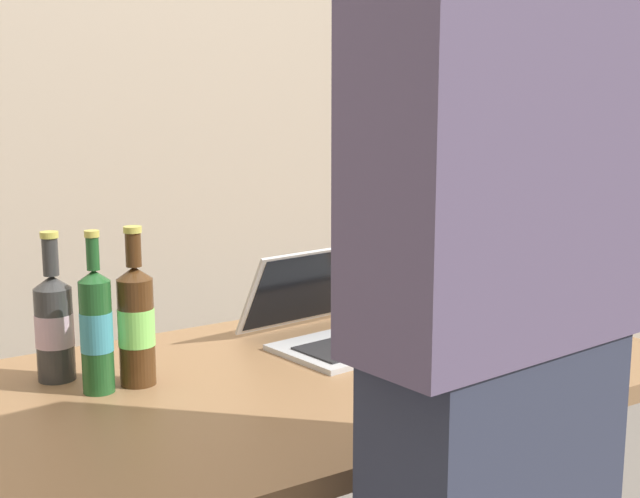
{
  "coord_description": "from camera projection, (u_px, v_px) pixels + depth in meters",
  "views": [
    {
      "loc": [
        -0.97,
        -1.44,
        1.31
      ],
      "look_at": [
        -0.01,
        0.0,
        0.99
      ],
      "focal_mm": 49.36,
      "sensor_mm": 36.0,
      "label": 1
    }
  ],
  "objects": [
    {
      "name": "beer_bottle_dark",
      "position": [
        136.0,
        322.0,
        1.69
      ],
      "size": [
        0.07,
        0.07,
        0.31
      ],
      "color": "#472B14",
      "rests_on": "desk"
    },
    {
      "name": "beer_bottle_brown",
      "position": [
        54.0,
        324.0,
        1.72
      ],
      "size": [
        0.08,
        0.08,
        0.3
      ],
      "color": "#333333",
      "rests_on": "desk"
    },
    {
      "name": "beer_bottle_amber",
      "position": [
        96.0,
        328.0,
        1.65
      ],
      "size": [
        0.06,
        0.06,
        0.31
      ],
      "color": "#1E5123",
      "rests_on": "desk"
    },
    {
      "name": "back_wall",
      "position": [
        155.0,
        88.0,
        2.38
      ],
      "size": [
        6.0,
        0.1,
        2.6
      ],
      "primitive_type": "cube",
      "color": "tan",
      "rests_on": "ground"
    },
    {
      "name": "desk",
      "position": [
        323.0,
        406.0,
        1.83
      ],
      "size": [
        1.44,
        0.86,
        0.74
      ],
      "color": "olive",
      "rests_on": "ground"
    },
    {
      "name": "laptop",
      "position": [
        337.0,
        321.0,
        1.99
      ],
      "size": [
        0.37,
        0.37,
        0.21
      ],
      "color": "#B7BABC",
      "rests_on": "desk"
    },
    {
      "name": "person_figure",
      "position": [
        499.0,
        356.0,
        1.21
      ],
      "size": [
        0.46,
        0.3,
        1.81
      ],
      "color": "#2D3347",
      "rests_on": "ground"
    }
  ]
}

